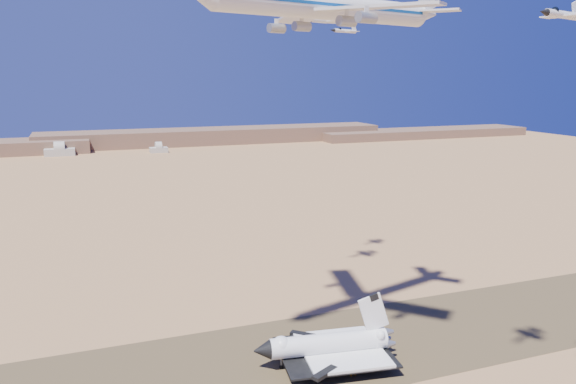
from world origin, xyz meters
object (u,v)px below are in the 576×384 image
object	(u,v)px
crew_c	(367,369)
shuttle	(327,346)
crew_a	(351,373)
carrier_747	(322,7)
crew_b	(355,372)
chase_jet_c	(326,21)
chase_jet_d	(344,31)
chase_jet_a	(561,14)

from	to	relation	value
crew_c	shuttle	bearing A→B (deg)	-14.21
crew_a	carrier_747	bearing A→B (deg)	6.83
carrier_747	crew_c	world-z (taller)	carrier_747
crew_b	chase_jet_c	size ratio (longest dim) A/B	0.11
carrier_747	chase_jet_d	size ratio (longest dim) A/B	5.79
crew_c	chase_jet_d	distance (m)	123.86
shuttle	crew_b	xyz separation A→B (m)	(4.54, -8.56, -4.49)
carrier_747	chase_jet_a	world-z (taller)	carrier_747
crew_c	crew_b	bearing A→B (deg)	33.05
chase_jet_a	chase_jet_c	bearing A→B (deg)	78.06
crew_c	chase_jet_a	world-z (taller)	chase_jet_a
carrier_747	crew_a	size ratio (longest dim) A/B	41.55
crew_a	crew_c	bearing A→B (deg)	-104.86
crew_c	chase_jet_a	bearing A→B (deg)	155.49
crew_b	crew_c	bearing A→B (deg)	-112.44
carrier_747	chase_jet_a	distance (m)	55.85
crew_a	chase_jet_d	xyz separation A→B (m)	(31.73, 73.04, 96.60)
chase_jet_c	chase_jet_d	world-z (taller)	chase_jet_c
crew_b	chase_jet_c	world-z (taller)	chase_jet_c
crew_b	chase_jet_c	bearing A→B (deg)	-39.90
carrier_747	crew_b	world-z (taller)	carrier_747
crew_a	chase_jet_a	size ratio (longest dim) A/B	0.12
crew_b	chase_jet_d	xyz separation A→B (m)	(30.39, 72.85, 96.66)
chase_jet_c	crew_a	bearing A→B (deg)	-119.31
crew_b	chase_jet_a	size ratio (longest dim) A/B	0.11
crew_c	chase_jet_d	bearing A→B (deg)	-79.17
carrier_747	crew_c	xyz separation A→B (m)	(10.35, -10.55, -97.12)
crew_c	chase_jet_c	world-z (taller)	chase_jet_c
chase_jet_d	carrier_747	bearing A→B (deg)	-140.33
shuttle	chase_jet_a	world-z (taller)	chase_jet_a
crew_b	carrier_747	bearing A→B (deg)	6.69
chase_jet_a	crew_c	bearing A→B (deg)	105.32
shuttle	chase_jet_c	distance (m)	107.43
shuttle	chase_jet_a	bearing A→B (deg)	-45.10
shuttle	chase_jet_a	size ratio (longest dim) A/B	2.57
carrier_747	chase_jet_c	xyz separation A→B (m)	(22.00, 46.01, 1.35)
chase_jet_a	chase_jet_d	xyz separation A→B (m)	(3.24, 106.45, 4.55)
carrier_747	chase_jet_d	bearing A→B (deg)	43.75
shuttle	carrier_747	size ratio (longest dim) A/B	0.52
chase_jet_a	chase_jet_c	distance (m)	91.27
carrier_747	crew_c	distance (m)	98.24
chase_jet_c	crew_c	bearing A→B (deg)	-114.45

